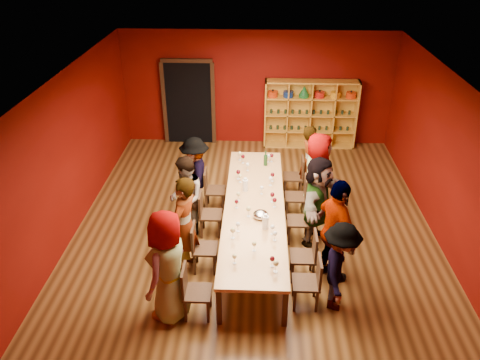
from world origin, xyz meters
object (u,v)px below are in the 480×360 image
person_right_0 (340,267)px  chair_person_right_4 (297,174)px  person_left_2 (186,197)px  chair_person_left_3 (211,188)px  person_left_3 (195,174)px  chair_person_right_0 (311,280)px  person_right_1 (336,232)px  person_right_3 (317,177)px  person_left_0 (168,267)px  chair_person_right_3 (300,194)px  shelving_unit (310,111)px  chair_person_right_1 (308,254)px  tasting_table (254,208)px  person_right_2 (318,201)px  chair_person_left_2 (207,212)px  chair_person_left_0 (192,289)px  person_left_1 (184,226)px  chair_person_right_2 (303,218)px  wine_bottle (266,160)px  chair_person_left_1 (200,245)px  person_right_4 (309,161)px  spittoon_bowl (261,215)px

person_right_0 → chair_person_right_4: person_right_0 is taller
person_left_2 → person_right_0: (2.60, -1.85, -0.05)m
chair_person_left_3 → chair_person_right_4: size_ratio=1.00×
person_left_3 → chair_person_right_0: 3.51m
person_right_1 → person_right_3: person_right_1 is taller
person_left_0 → chair_person_right_3: 3.60m
shelving_unit → chair_person_right_1: 5.42m
tasting_table → chair_person_right_4: bearing=62.1°
chair_person_right_1 → person_right_2: person_right_2 is taller
chair_person_left_2 → chair_person_right_4: bearing=40.8°
chair_person_left_2 → person_left_2: 0.49m
tasting_table → chair_person_right_3: chair_person_right_3 is taller
chair_person_left_0 → chair_person_left_3: (0.00, 3.05, 0.00)m
person_left_1 → chair_person_right_3: person_left_1 is taller
chair_person_right_2 → person_right_0: bearing=-76.6°
person_right_3 → chair_person_right_4: bearing=31.3°
tasting_table → person_left_3: size_ratio=2.81×
chair_person_left_3 → wine_bottle: size_ratio=2.70×
chair_person_right_1 → chair_person_left_0: bearing=-152.8°
person_right_1 → person_right_0: bearing=158.0°
chair_person_left_2 → wine_bottle: size_ratio=2.70×
shelving_unit → chair_person_right_2: shelving_unit is taller
chair_person_left_3 → chair_person_right_0: size_ratio=1.00×
chair_person_left_1 → chair_person_right_2: (1.82, 0.91, 0.00)m
chair_person_right_2 → chair_person_right_4: size_ratio=1.00×
shelving_unit → chair_person_left_0: 6.73m
shelving_unit → chair_person_right_2: 4.37m
wine_bottle → person_right_0: bearing=-71.7°
person_right_0 → wine_bottle: (-1.10, 3.33, 0.11)m
chair_person_right_2 → person_right_2: (0.24, 0.00, 0.38)m
chair_person_left_3 → chair_person_right_2: 2.11m
person_right_4 → chair_person_right_0: bearing=171.0°
shelving_unit → chair_person_left_2: size_ratio=2.70×
person_left_2 → person_right_1: bearing=52.6°
tasting_table → chair_person_right_2: 0.93m
person_left_0 → spittoon_bowl: bearing=160.0°
chair_person_left_2 → chair_person_left_3: size_ratio=1.00×
chair_person_left_3 → chair_person_right_1: 2.79m
chair_person_left_3 → chair_person_left_1: bearing=-90.0°
person_right_2 → chair_person_right_3: (-0.24, 0.86, -0.38)m
chair_person_left_2 → person_right_2: size_ratio=0.51×
person_left_0 → person_right_4: person_left_0 is taller
person_left_2 → chair_person_right_0: 2.89m
tasting_table → shelving_unit: bearing=72.1°
person_left_0 → spittoon_bowl: (1.36, 1.60, -0.11)m
chair_person_right_4 → spittoon_bowl: size_ratio=3.25×
person_left_1 → person_right_1: person_right_1 is taller
chair_person_right_4 → spittoon_bowl: (-0.79, -2.11, 0.32)m
chair_person_left_2 → spittoon_bowl: 1.20m
person_right_0 → person_right_3: person_right_3 is taller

